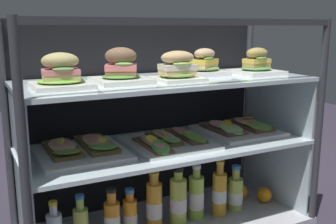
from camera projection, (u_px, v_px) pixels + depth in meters
name	position (u px, v px, depth m)	size (l,w,h in m)	color
case_frame	(152.00, 114.00, 1.76)	(1.21, 0.51, 0.89)	#333338
riser_lower_tier	(168.00, 186.00, 1.68)	(1.15, 0.45, 0.34)	silver
shelf_lower_glass	(168.00, 146.00, 1.65)	(1.17, 0.47, 0.02)	silver
riser_upper_tier	(168.00, 114.00, 1.62)	(1.15, 0.45, 0.25)	silver
shelf_upper_glass	(168.00, 81.00, 1.59)	(1.17, 0.47, 0.02)	silver
plated_roll_sandwich_right_of_center	(61.00, 74.00, 1.36)	(0.19, 0.19, 0.12)	white
plated_roll_sandwich_mid_right	(121.00, 70.00, 1.48)	(0.20, 0.20, 0.13)	white
plated_roll_sandwich_center	(178.00, 68.00, 1.53)	(0.18, 0.18, 0.11)	white
plated_roll_sandwich_left_of_center	(204.00, 65.00, 1.73)	(0.17, 0.17, 0.11)	white
plated_roll_sandwich_far_right	(257.00, 65.00, 1.75)	(0.19, 0.19, 0.12)	white
open_sandwich_tray_left_of_center	(81.00, 149.00, 1.51)	(0.32, 0.33, 0.06)	white
open_sandwich_tray_mid_left	(169.00, 140.00, 1.63)	(0.32, 0.34, 0.06)	white
open_sandwich_tray_center	(238.00, 128.00, 1.82)	(0.32, 0.33, 0.06)	white
juice_bottle_front_fourth	(112.00, 220.00, 1.55)	(0.06, 0.06, 0.22)	orange
juice_bottle_front_middle	(130.00, 216.00, 1.62)	(0.06, 0.06, 0.19)	orange
juice_bottle_back_left	(154.00, 205.00, 1.65)	(0.07, 0.07, 0.25)	gold
juice_bottle_back_right	(178.00, 201.00, 1.68)	(0.07, 0.07, 0.25)	#BFCA4C
juice_bottle_front_right_end	(196.00, 197.00, 1.75)	(0.07, 0.07, 0.24)	#AFD849
juice_bottle_front_left_end	(219.00, 193.00, 1.78)	(0.06, 0.06, 0.25)	gold
juice_bottle_back_center	(235.00, 193.00, 1.83)	(0.07, 0.07, 0.21)	#B2CE51
orange_fruit_beside_bottles	(239.00, 192.00, 1.95)	(0.08, 0.08, 0.08)	orange
orange_fruit_near_left_post	(264.00, 195.00, 1.92)	(0.07, 0.07, 0.07)	orange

